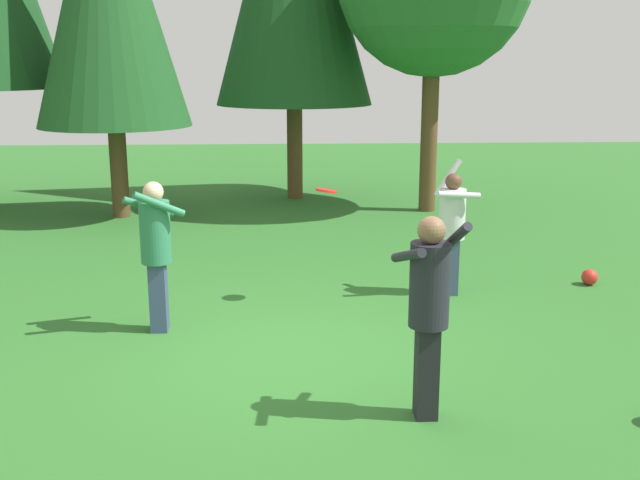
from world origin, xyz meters
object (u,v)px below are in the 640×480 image
person_thrower (452,223)px  person_bystander (429,300)px  frisbee (326,191)px  person_catcher (156,243)px  ball_red (590,277)px

person_thrower → person_bystander: 3.61m
person_thrower → frisbee: 1.73m
person_thrower → person_catcher: bearing=9.8°
person_bystander → person_catcher: bearing=37.4°
person_catcher → person_bystander: 3.48m
person_catcher → frisbee: (1.96, 0.95, 0.42)m
frisbee → person_bystander: bearing=-78.2°
person_catcher → ball_red: bearing=-10.9°
person_thrower → ball_red: 2.21m
person_thrower → person_bystander: (-0.97, -3.47, 0.11)m
person_thrower → frisbee: person_thrower is taller
frisbee → ball_red: frisbee is taller
frisbee → ball_red: 3.93m
person_catcher → ball_red: 5.89m
frisbee → person_thrower: bearing=8.6°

